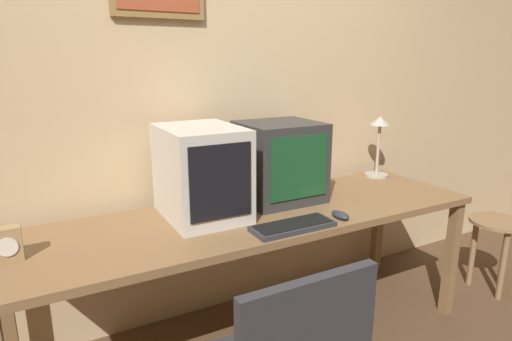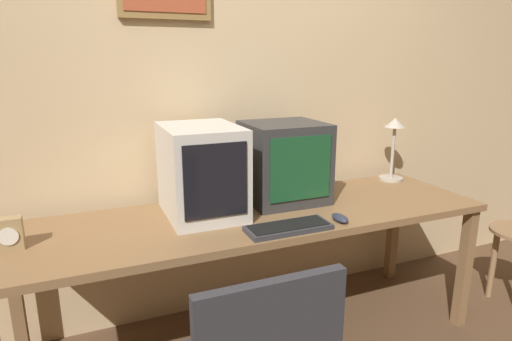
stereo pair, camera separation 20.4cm
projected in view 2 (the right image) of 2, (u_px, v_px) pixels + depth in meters
The scene contains 8 objects.
wall_back at pixel (225, 87), 2.35m from camera, with size 8.00×0.08×2.60m.
desk at pixel (256, 225), 2.11m from camera, with size 2.33×0.68×0.72m.
monitor_left at pixel (202, 171), 2.03m from camera, with size 0.35×0.46×0.43m.
monitor_right at pixel (284, 162), 2.24m from camera, with size 0.40×0.38×0.42m.
keyboard_main at pixel (288, 227), 1.88m from camera, with size 0.38×0.15×0.03m.
mouse_near_keyboard at pixel (340, 218), 1.98m from camera, with size 0.06×0.11×0.03m.
desk_clock at pixel (9, 234), 1.68m from camera, with size 0.10×0.06×0.13m.
desk_lamp at pixel (394, 140), 2.62m from camera, with size 0.15×0.15×0.39m.
Camera 2 is at (-0.76, -1.11, 1.45)m, focal length 30.00 mm.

